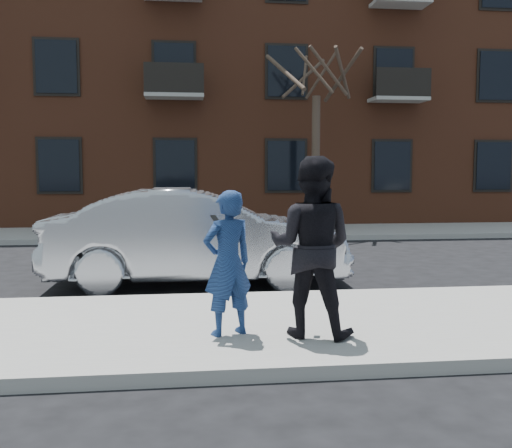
{
  "coord_description": "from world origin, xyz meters",
  "views": [
    {
      "loc": [
        0.3,
        -7.52,
        2.04
      ],
      "look_at": [
        1.29,
        0.4,
        1.32
      ],
      "focal_mm": 42.0,
      "sensor_mm": 36.0,
      "label": 1
    }
  ],
  "objects": [
    {
      "name": "street_tree",
      "position": [
        4.5,
        11.0,
        5.52
      ],
      "size": [
        3.6,
        3.6,
        6.8
      ],
      "color": "#3A2C22",
      "rests_on": "far_sidewalk"
    },
    {
      "name": "man_hoodie",
      "position": [
        0.82,
        -0.77,
        0.98
      ],
      "size": [
        0.72,
        0.61,
        1.67
      ],
      "rotation": [
        0.0,
        0.0,
        3.55
      ],
      "color": "navy",
      "rests_on": "near_sidewalk"
    },
    {
      "name": "ground",
      "position": [
        0.0,
        0.0,
        0.0
      ],
      "size": [
        100.0,
        100.0,
        0.0
      ],
      "primitive_type": "plane",
      "color": "black",
      "rests_on": "ground"
    },
    {
      "name": "man_peacoat",
      "position": [
        1.76,
        -0.9,
        1.17
      ],
      "size": [
        1.22,
        1.11,
        2.05
      ],
      "rotation": [
        0.0,
        0.0,
        2.74
      ],
      "color": "black",
      "rests_on": "near_sidewalk"
    },
    {
      "name": "far_sidewalk",
      "position": [
        0.0,
        11.25,
        0.07
      ],
      "size": [
        50.0,
        3.5,
        0.15
      ],
      "primitive_type": "cube",
      "color": "gray",
      "rests_on": "ground"
    },
    {
      "name": "near_sidewalk",
      "position": [
        0.0,
        -0.25,
        0.07
      ],
      "size": [
        50.0,
        3.5,
        0.15
      ],
      "primitive_type": "cube",
      "color": "gray",
      "rests_on": "ground"
    },
    {
      "name": "near_curb",
      "position": [
        0.0,
        1.55,
        0.07
      ],
      "size": [
        50.0,
        0.1,
        0.15
      ],
      "primitive_type": "cube",
      "color": "#999691",
      "rests_on": "ground"
    },
    {
      "name": "far_curb",
      "position": [
        0.0,
        9.45,
        0.07
      ],
      "size": [
        50.0,
        0.1,
        0.15
      ],
      "primitive_type": "cube",
      "color": "#999691",
      "rests_on": "ground"
    },
    {
      "name": "apartment_building",
      "position": [
        2.0,
        18.0,
        6.16
      ],
      "size": [
        24.3,
        10.3,
        12.3
      ],
      "color": "brown",
      "rests_on": "ground"
    },
    {
      "name": "silver_sedan",
      "position": [
        0.56,
        3.03,
        0.86
      ],
      "size": [
        5.25,
        1.91,
        1.72
      ],
      "primitive_type": "imported",
      "rotation": [
        0.0,
        0.0,
        1.55
      ],
      "color": "#999BA3",
      "rests_on": "ground"
    }
  ]
}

